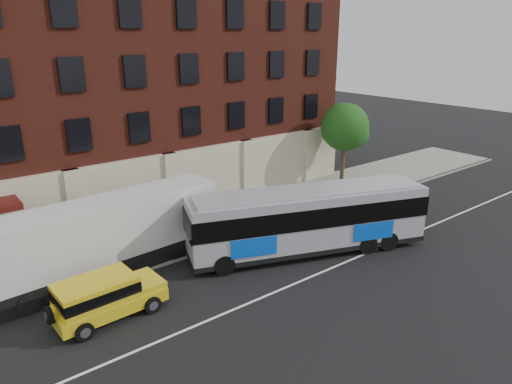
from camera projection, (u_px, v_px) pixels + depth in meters
ground at (296, 291)px, 21.29m from camera, size 120.00×120.00×0.00m
sidewalk at (195, 228)px, 27.98m from camera, size 60.00×6.00×0.15m
kerb at (223, 245)px, 25.74m from camera, size 60.00×0.25×0.15m
lane_line at (289, 286)px, 21.66m from camera, size 60.00×0.12×0.01m
building at (130, 89)px, 31.46m from camera, size 30.00×12.10×15.00m
sign_pole at (60, 266)px, 20.46m from camera, size 0.30×0.20×2.50m
street_tree at (345, 129)px, 34.82m from camera, size 3.60×3.60×6.20m
city_bus at (308, 218)px, 24.53m from camera, size 12.97×7.06×3.51m
yellow_suv at (103, 295)px, 18.94m from camera, size 4.81×2.24×1.82m
shipping_container at (109, 238)px, 22.37m from camera, size 11.39×3.06×3.75m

